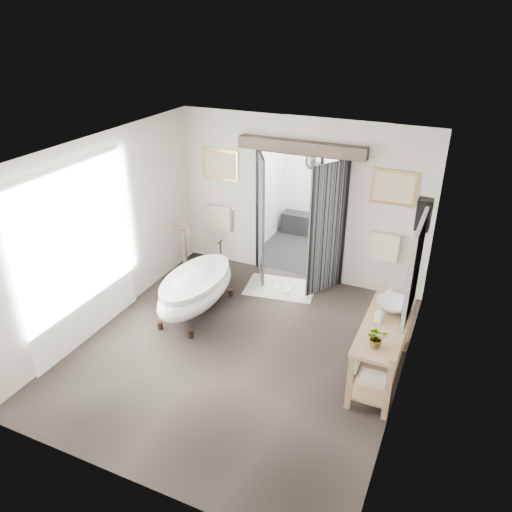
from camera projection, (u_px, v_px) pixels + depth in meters
name	position (u px, v px, depth m)	size (l,w,h in m)	color
ground_plane	(239.00, 349.00, 7.29)	(5.00, 5.00, 0.00)	#493E37
room_shell	(230.00, 236.00, 6.37)	(4.52, 5.02, 2.91)	beige
shower_room	(324.00, 203.00, 10.14)	(2.22, 2.01, 2.51)	black
back_wall_dressing	(297.00, 198.00, 8.47)	(3.82, 0.76, 2.52)	black
clawfoot_tub	(196.00, 288.00, 7.98)	(0.84, 1.87, 0.91)	#38251C
vanity	(380.00, 346.00, 6.53)	(0.57, 1.60, 0.85)	tan
pedestal_mirror	(184.00, 251.00, 9.13)	(0.33, 0.21, 1.11)	brown
rug	(280.00, 288.00, 8.86)	(1.20, 0.80, 0.01)	silver
slippers	(283.00, 288.00, 8.78)	(0.33, 0.24, 0.05)	white
basin	(394.00, 306.00, 6.60)	(0.47, 0.47, 0.16)	white
plant	(377.00, 338.00, 5.89)	(0.24, 0.21, 0.27)	gray
soap_bottle_a	(379.00, 315.00, 6.38)	(0.09, 0.09, 0.21)	gray
soap_bottle_b	(390.00, 292.00, 6.93)	(0.13, 0.13, 0.17)	gray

